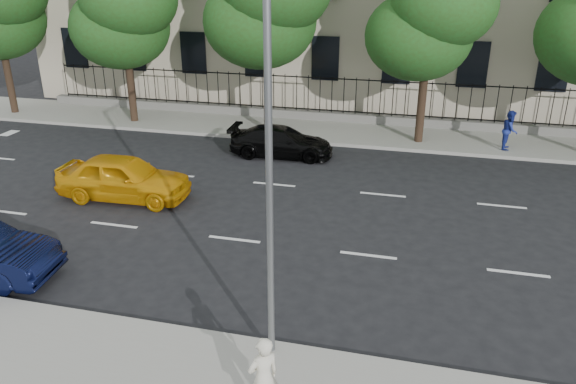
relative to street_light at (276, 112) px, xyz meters
The scene contains 11 objects.
ground 5.99m from the street_light, 144.73° to the left, with size 120.00×120.00×0.00m, color black.
far_sidewalk 16.75m from the street_light, 99.01° to the left, with size 60.00×4.00×0.15m, color gray.
lane_markings 8.67m from the street_light, 110.98° to the left, with size 49.60×4.62×0.01m, color silver, non-canonical shape.
iron_fence 18.21m from the street_light, 98.14° to the left, with size 30.00×0.50×2.20m.
street_light is the anchor object (origin of this frame).
tree_b 18.99m from the street_light, 127.15° to the left, with size 5.53×5.12×8.97m.
tree_d 15.36m from the street_light, 80.48° to the left, with size 5.34×4.94×8.84m.
yellow_taxi 10.49m from the street_light, 138.84° to the left, with size 1.84×4.57×1.56m, color orange.
black_sedan 13.14m from the street_light, 104.33° to the left, with size 1.76×4.33×1.26m, color black.
woman_near 4.78m from the street_light, 81.24° to the right, with size 0.61×0.40×1.67m, color silver.
pedestrian_far 16.58m from the street_light, 67.07° to the left, with size 0.81×0.63×1.68m, color navy.
Camera 1 is at (5.17, -11.55, 7.83)m, focal length 35.00 mm.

